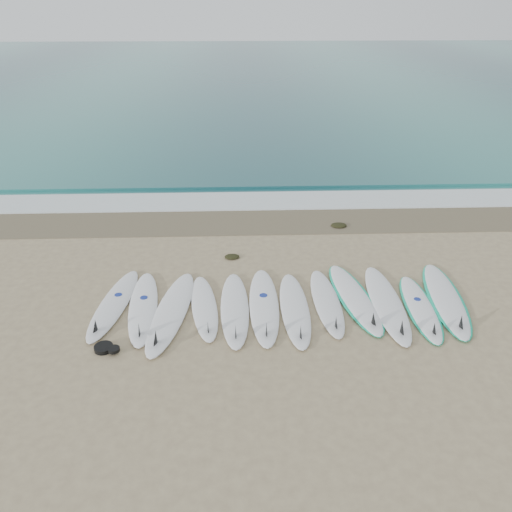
{
  "coord_description": "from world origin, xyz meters",
  "views": [
    {
      "loc": [
        -0.77,
        -8.09,
        5.4
      ],
      "look_at": [
        -0.43,
        1.35,
        0.4
      ],
      "focal_mm": 35.0,
      "sensor_mm": 36.0,
      "label": 1
    }
  ],
  "objects_px": {
    "surfboard_6": "(295,310)",
    "surfboard_11": "(446,299)",
    "leash_coil": "(106,348)",
    "surfboard_0": "(113,305)"
  },
  "relations": [
    {
      "from": "surfboard_0",
      "to": "leash_coil",
      "type": "height_order",
      "value": "surfboard_0"
    },
    {
      "from": "surfboard_6",
      "to": "leash_coil",
      "type": "xyz_separation_m",
      "value": [
        -3.34,
        -1.03,
        -0.01
      ]
    },
    {
      "from": "leash_coil",
      "to": "surfboard_0",
      "type": "bearing_deg",
      "value": 97.27
    },
    {
      "from": "surfboard_11",
      "to": "surfboard_6",
      "type": "bearing_deg",
      "value": -168.12
    },
    {
      "from": "surfboard_6",
      "to": "leash_coil",
      "type": "height_order",
      "value": "surfboard_6"
    },
    {
      "from": "surfboard_6",
      "to": "surfboard_11",
      "type": "xyz_separation_m",
      "value": [
        3.01,
        0.26,
        -0.0
      ]
    },
    {
      "from": "surfboard_6",
      "to": "surfboard_11",
      "type": "bearing_deg",
      "value": 4.91
    },
    {
      "from": "surfboard_6",
      "to": "leash_coil",
      "type": "bearing_deg",
      "value": -162.9
    },
    {
      "from": "surfboard_11",
      "to": "leash_coil",
      "type": "relative_size",
      "value": 6.22
    },
    {
      "from": "surfboard_0",
      "to": "leash_coil",
      "type": "distance_m",
      "value": 1.33
    }
  ]
}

